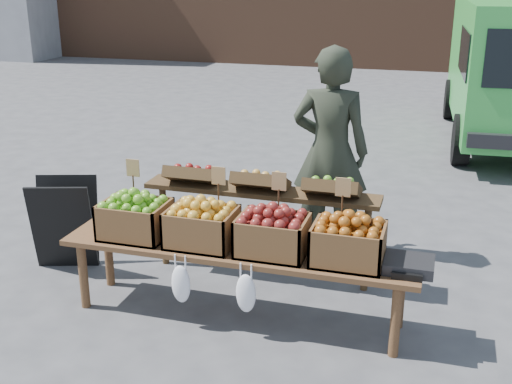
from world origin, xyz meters
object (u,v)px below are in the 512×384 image
(crate_russet_pears, at_px, (202,227))
(crate_green_apples, at_px, (348,244))
(display_bench, at_px, (237,283))
(crate_golden_apples, at_px, (135,219))
(crate_red_apples, at_px, (273,235))
(back_table, at_px, (261,220))
(weighing_scale, at_px, (409,265))
(vendor, at_px, (330,152))
(chalkboard_sign, at_px, (65,223))

(crate_russet_pears, relative_size, crate_green_apples, 1.00)
(display_bench, distance_m, crate_golden_apples, 0.93)
(crate_green_apples, bearing_deg, crate_russet_pears, 180.00)
(crate_golden_apples, xyz_separation_m, crate_red_apples, (1.10, 0.00, 0.00))
(crate_golden_apples, distance_m, crate_russet_pears, 0.55)
(back_table, height_order, crate_russet_pears, back_table)
(crate_golden_apples, relative_size, weighing_scale, 1.47)
(vendor, height_order, back_table, vendor)
(crate_red_apples, height_order, weighing_scale, crate_red_apples)
(weighing_scale, bearing_deg, back_table, 150.52)
(crate_golden_apples, xyz_separation_m, crate_russet_pears, (0.55, 0.00, 0.00))
(chalkboard_sign, relative_size, crate_red_apples, 1.64)
(vendor, distance_m, crate_russet_pears, 1.64)
(display_bench, xyz_separation_m, crate_red_apples, (0.28, 0.00, 0.42))
(vendor, relative_size, back_table, 0.92)
(weighing_scale, bearing_deg, crate_golden_apples, 180.00)
(chalkboard_sign, height_order, crate_green_apples, crate_green_apples)
(vendor, bearing_deg, crate_green_apples, 103.75)
(crate_red_apples, bearing_deg, chalkboard_sign, 168.05)
(crate_golden_apples, relative_size, crate_red_apples, 1.00)
(crate_russet_pears, height_order, crate_red_apples, same)
(chalkboard_sign, relative_size, crate_green_apples, 1.64)
(vendor, xyz_separation_m, chalkboard_sign, (-2.17, -1.04, -0.55))
(crate_green_apples, bearing_deg, crate_red_apples, 180.00)
(weighing_scale, bearing_deg, crate_green_apples, 180.00)
(chalkboard_sign, distance_m, crate_green_apples, 2.62)
(display_bench, bearing_deg, vendor, 74.08)
(vendor, xyz_separation_m, crate_golden_apples, (-1.24, -1.47, -0.25))
(display_bench, distance_m, crate_green_apples, 0.93)
(vendor, bearing_deg, weighing_scale, 117.81)
(display_bench, distance_m, weighing_scale, 1.29)
(weighing_scale, bearing_deg, crate_red_apples, 180.00)
(chalkboard_sign, height_order, crate_russet_pears, crate_russet_pears)
(display_bench, height_order, crate_red_apples, crate_red_apples)
(back_table, xyz_separation_m, weighing_scale, (1.27, -0.72, 0.09))
(vendor, xyz_separation_m, display_bench, (-0.42, -1.47, -0.68))
(chalkboard_sign, bearing_deg, display_bench, -31.21)
(vendor, relative_size, weighing_scale, 5.66)
(chalkboard_sign, xyz_separation_m, display_bench, (1.75, -0.43, -0.12))
(crate_red_apples, distance_m, crate_green_apples, 0.55)
(back_table, relative_size, display_bench, 0.78)
(vendor, distance_m, back_table, 0.97)
(crate_green_apples, xyz_separation_m, weighing_scale, (0.43, 0.00, -0.10))
(crate_russet_pears, distance_m, crate_red_apples, 0.55)
(back_table, distance_m, crate_russet_pears, 0.79)
(chalkboard_sign, bearing_deg, back_table, -7.82)
(chalkboard_sign, distance_m, crate_red_apples, 2.09)
(display_bench, relative_size, crate_green_apples, 5.40)
(crate_golden_apples, xyz_separation_m, crate_green_apples, (1.65, 0.00, 0.00))
(back_table, relative_size, weighing_scale, 6.18)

